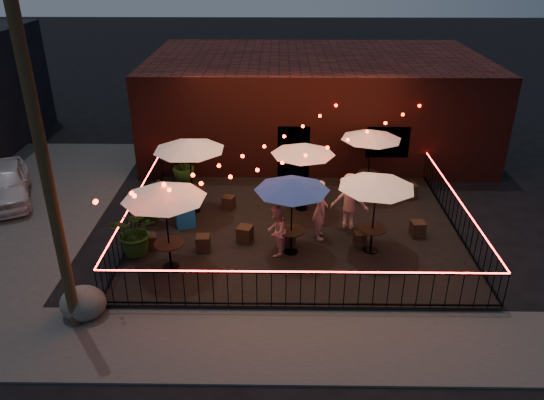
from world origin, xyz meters
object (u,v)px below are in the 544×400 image
Objects in this scene: cafe_table_4 at (377,182)px; cooler at (185,215)px; utility_pole at (46,172)px; cafe_table_3 at (303,150)px; cafe_table_1 at (189,146)px; cafe_table_2 at (292,186)px; boulder at (83,303)px; cafe_table_0 at (164,194)px; cafe_table_5 at (371,135)px.

cooler is at bearing 166.25° from cafe_table_4.
utility_pole is 8.39m from cafe_table_3.
cafe_table_2 is at bearing -38.69° from cafe_table_1.
cafe_table_1 is at bearing 141.31° from cafe_table_2.
cooler is at bearing 67.42° from boulder.
cafe_table_0 is 5.24m from cafe_table_3.
cafe_table_0 is 0.93× the size of cafe_table_1.
cafe_table_4 is (5.70, 0.95, -0.08)m from cafe_table_0.
boulder is at bearing -150.91° from cafe_table_2.
cafe_table_5 is (0.49, 4.11, -0.05)m from cafe_table_4.
utility_pole is at bearing -133.28° from cafe_table_3.
cafe_table_2 is at bearing 29.09° from boulder.
cafe_table_1 is at bearing 71.03° from utility_pole.
cafe_table_2 is 2.34m from cafe_table_4.
cafe_table_3 is at bearing -149.53° from cafe_table_5.
cooler is at bearing 155.80° from cafe_table_2.
utility_pole reaches higher than cooler.
boulder is at bearing -133.20° from cooler.
boulder is at bearing -138.37° from cafe_table_5.
cafe_table_2 is 2.32× the size of boulder.
cafe_table_5 is (6.06, 1.63, -0.19)m from cafe_table_1.
cafe_table_1 reaches higher than cafe_table_3.
cafe_table_2 is 2.89× the size of cooler.
cooler is (-3.32, 1.49, -1.72)m from cafe_table_2.
cafe_table_2 is at bearing 14.10° from cafe_table_0.
cafe_table_0 is 3.46m from cafe_table_2.
cafe_table_3 reaches higher than cooler.
cafe_table_5 reaches higher than cafe_table_3.
boulder is (-5.12, -2.85, -1.89)m from cafe_table_2.
cafe_table_0 is at bearing 48.70° from boulder.
cafe_table_1 reaches higher than cafe_table_2.
boulder is (-1.80, -4.34, -0.17)m from cooler.
cafe_table_1 is 1.29× the size of cafe_table_2.
cafe_table_0 is 2.98m from cooler.
cafe_table_2 is 4.02m from cooler.
cafe_table_2 reaches higher than cooler.
cafe_table_0 reaches higher than cafe_table_2.
cafe_table_4 is (5.57, -2.48, -0.14)m from cafe_table_1.
cafe_table_0 is at bearing -170.53° from cafe_table_4.
cooler is at bearing 67.85° from utility_pole.
cafe_table_5 is (2.83, 4.22, 0.01)m from cafe_table_2.
utility_pole is at bearing -148.62° from cafe_table_2.
boulder is at bearing -131.30° from cafe_table_0.
cooler is (-6.15, -2.73, -1.73)m from cafe_table_5.
utility_pole is 6.35m from cafe_table_2.
cafe_table_0 is at bearing -165.90° from cafe_table_2.
cafe_table_4 is 4.14m from cafe_table_5.
cafe_table_0 is 1.10× the size of cafe_table_4.
cafe_table_4 is at bearing 9.47° from cafe_table_0.
cafe_table_5 reaches higher than cafe_table_2.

